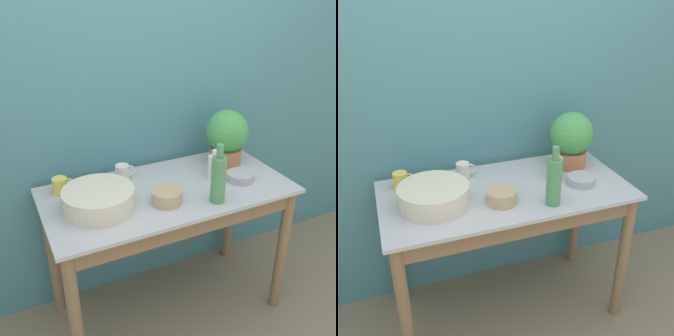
{
  "view_description": "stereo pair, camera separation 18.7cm",
  "coord_description": "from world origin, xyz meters",
  "views": [
    {
      "loc": [
        -0.77,
        -1.27,
        1.8
      ],
      "look_at": [
        0.0,
        0.31,
        0.93
      ],
      "focal_mm": 42.0,
      "sensor_mm": 36.0,
      "label": 1
    },
    {
      "loc": [
        -0.6,
        -1.35,
        1.8
      ],
      "look_at": [
        0.0,
        0.31,
        0.93
      ],
      "focal_mm": 42.0,
      "sensor_mm": 36.0,
      "label": 2
    }
  ],
  "objects": [
    {
      "name": "mug_yellow",
      "position": [
        -0.5,
        0.51,
        0.85
      ],
      "size": [
        0.11,
        0.07,
        0.08
      ],
      "color": "#E5CC4C",
      "rests_on": "counter_table"
    },
    {
      "name": "counter_table",
      "position": [
        0.0,
        0.29,
        0.64
      ],
      "size": [
        1.27,
        0.63,
        0.81
      ],
      "color": "#846647",
      "rests_on": "ground_plane"
    },
    {
      "name": "bottle_short",
      "position": [
        0.28,
        0.32,
        0.88
      ],
      "size": [
        0.07,
        0.07,
        0.16
      ],
      "color": "white",
      "rests_on": "counter_table"
    },
    {
      "name": "mug_cream",
      "position": [
        -0.18,
        0.5,
        0.85
      ],
      "size": [
        0.11,
        0.07,
        0.09
      ],
      "color": "beige",
      "rests_on": "counter_table"
    },
    {
      "name": "bowl_wash_large",
      "position": [
        -0.37,
        0.28,
        0.86
      ],
      "size": [
        0.34,
        0.34,
        0.1
      ],
      "color": "beige",
      "rests_on": "counter_table"
    },
    {
      "name": "bottle_tall",
      "position": [
        0.16,
        0.1,
        0.93
      ],
      "size": [
        0.07,
        0.07,
        0.3
      ],
      "color": "#4C8C59",
      "rests_on": "counter_table"
    },
    {
      "name": "wall_back",
      "position": [
        0.0,
        0.68,
        1.2
      ],
      "size": [
        6.0,
        0.05,
        2.4
      ],
      "color": "teal",
      "rests_on": "ground_plane"
    },
    {
      "name": "potted_plant",
      "position": [
        0.44,
        0.45,
        0.98
      ],
      "size": [
        0.24,
        0.24,
        0.32
      ],
      "color": "#B7704C",
      "rests_on": "counter_table"
    },
    {
      "name": "bowl_small_steel",
      "position": [
        0.39,
        0.23,
        0.83
      ],
      "size": [
        0.15,
        0.15,
        0.04
      ],
      "color": "#A8A8B2",
      "rests_on": "counter_table"
    },
    {
      "name": "bowl_small_tan",
      "position": [
        -0.06,
        0.19,
        0.84
      ],
      "size": [
        0.15,
        0.15,
        0.07
      ],
      "color": "tan",
      "rests_on": "counter_table"
    }
  ]
}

